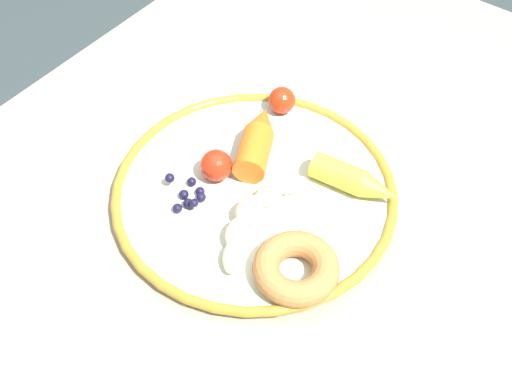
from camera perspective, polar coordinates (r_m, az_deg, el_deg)
name	(u,v)px	position (r m, az deg, el deg)	size (l,w,h in m)	color
dining_table	(267,232)	(0.90, 0.93, -3.38)	(1.02, 0.74, 0.72)	#A39C8B
plate	(256,194)	(0.80, 0.00, -0.13)	(0.34, 0.34, 0.02)	silver
banana	(254,214)	(0.76, -0.13, -1.87)	(0.17, 0.06, 0.03)	#F5EAB8
carrot_orange	(257,140)	(0.83, 0.10, 4.45)	(0.12, 0.08, 0.04)	orange
carrot_yellow	(355,181)	(0.80, 8.37, 0.92)	(0.04, 0.11, 0.03)	yellow
donut	(296,268)	(0.72, 3.40, -6.43)	(0.09, 0.09, 0.03)	#C38245
blueberry_pile	(188,195)	(0.79, -5.79, -0.22)	(0.05, 0.06, 0.02)	#191638
tomato_near	(282,100)	(0.89, 2.19, 7.73)	(0.04, 0.04, 0.04)	red
tomato_mid	(216,165)	(0.80, -3.38, 2.25)	(0.04, 0.04, 0.04)	red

